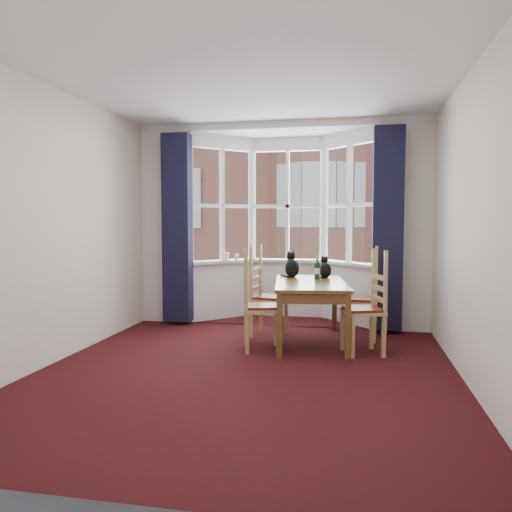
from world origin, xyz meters
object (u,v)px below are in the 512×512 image
(dining_table, at_px, (310,288))
(wine_bottle, at_px, (317,270))
(chair_left_far, at_px, (262,298))
(cat_right, at_px, (325,269))
(chair_left_near, at_px, (254,308))
(cat_left, at_px, (292,267))
(candle_tall, at_px, (227,256))
(candle_short, at_px, (237,257))
(chair_right_near, at_px, (371,311))
(chair_right_far, at_px, (368,301))

(dining_table, bearing_deg, wine_bottle, 76.63)
(chair_left_far, height_order, cat_right, cat_right)
(chair_left_near, relative_size, cat_left, 2.65)
(candle_tall, bearing_deg, wine_bottle, -34.98)
(candle_short, bearing_deg, cat_left, -41.27)
(candle_short, bearing_deg, dining_table, -46.53)
(chair_left_far, relative_size, candle_tall, 8.08)
(cat_left, bearing_deg, chair_right_near, -40.57)
(chair_left_far, relative_size, chair_right_near, 1.00)
(dining_table, bearing_deg, chair_right_far, 23.34)
(chair_left_near, height_order, chair_left_far, same)
(chair_left_near, bearing_deg, candle_short, 109.35)
(chair_left_near, relative_size, chair_right_near, 1.00)
(chair_right_near, relative_size, cat_left, 2.65)
(chair_right_far, xyz_separation_m, candle_short, (-1.89, 0.98, 0.45))
(chair_right_far, bearing_deg, cat_left, 170.46)
(dining_table, bearing_deg, chair_left_far, 157.85)
(chair_right_far, relative_size, candle_short, 9.31)
(chair_left_near, relative_size, wine_bottle, 3.36)
(dining_table, bearing_deg, cat_left, 121.22)
(cat_right, height_order, wine_bottle, cat_right)
(chair_left_far, height_order, chair_right_far, same)
(dining_table, relative_size, wine_bottle, 5.91)
(chair_right_near, bearing_deg, chair_right_far, 90.89)
(cat_right, bearing_deg, chair_left_near, -128.95)
(cat_left, height_order, candle_short, cat_left)
(chair_left_far, height_order, cat_left, cat_left)
(chair_left_near, xyz_separation_m, candle_tall, (-0.76, 1.72, 0.45))
(wine_bottle, xyz_separation_m, candle_short, (-1.27, 1.01, 0.07))
(chair_right_near, relative_size, candle_short, 9.31)
(chair_left_far, xyz_separation_m, chair_right_far, (1.31, 0.04, 0.00))
(candle_tall, distance_m, candle_short, 0.15)
(chair_right_near, height_order, candle_tall, candle_tall)
(dining_table, bearing_deg, chair_left_near, -141.09)
(cat_left, distance_m, candle_short, 1.24)
(dining_table, xyz_separation_m, chair_right_far, (0.68, 0.30, -0.18))
(cat_right, bearing_deg, dining_table, -108.74)
(candle_short, bearing_deg, chair_right_far, -27.32)
(cat_left, distance_m, wine_bottle, 0.39)
(chair_right_near, bearing_deg, candle_tall, 141.64)
(dining_table, relative_size, chair_left_near, 1.76)
(chair_right_far, relative_size, candle_tall, 8.08)
(dining_table, bearing_deg, cat_right, 71.26)
(chair_left_far, height_order, chair_right_near, same)
(cat_right, xyz_separation_m, candle_tall, (-1.50, 0.80, 0.08))
(dining_table, xyz_separation_m, chair_right_near, (0.69, -0.37, -0.18))
(chair_right_near, distance_m, cat_left, 1.34)
(wine_bottle, bearing_deg, chair_right_far, 3.60)
(chair_left_near, bearing_deg, wine_bottle, 48.35)
(chair_right_far, distance_m, cat_right, 0.67)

